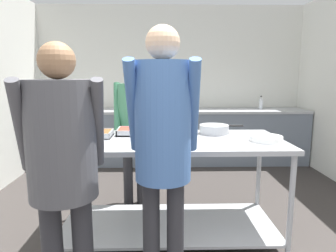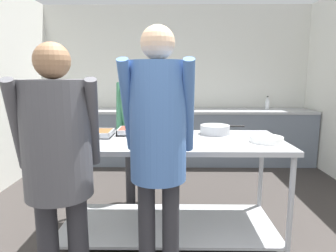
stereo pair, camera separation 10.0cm
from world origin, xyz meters
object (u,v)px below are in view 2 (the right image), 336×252
broccoli_bowl (180,141)px  guest_serving_left (158,135)px  serving_tray_vegetables (142,131)px  sauce_pan (215,129)px  serving_tray_roast (87,134)px  cook_behind_counter (136,120)px  plate_stack (266,139)px  guest_serving_right (58,153)px  water_bottle (267,104)px

broccoli_bowl → guest_serving_left: guest_serving_left is taller
serving_tray_vegetables → sauce_pan: bearing=0.3°
serving_tray_roast → guest_serving_left: (0.69, -0.83, 0.15)m
serving_tray_roast → cook_behind_counter: size_ratio=0.29×
plate_stack → serving_tray_vegetables: bearing=162.3°
broccoli_bowl → sauce_pan: 0.59m
serving_tray_roast → guest_serving_left: size_ratio=0.26×
serving_tray_vegetables → sauce_pan: (0.70, 0.00, 0.02)m
serving_tray_roast → plate_stack: (1.57, -0.22, -0.00)m
guest_serving_right → guest_serving_left: bearing=12.4°
sauce_pan → plate_stack: sauce_pan is taller
guest_serving_left → guest_serving_right: (-0.59, -0.13, -0.09)m
serving_tray_vegetables → guest_serving_right: (-0.39, -1.08, 0.07)m
broccoli_bowl → water_bottle: bearing=60.2°
guest_serving_right → water_bottle: size_ratio=7.37×
guest_serving_left → cook_behind_counter: (-0.31, 1.45, -0.12)m
plate_stack → water_bottle: size_ratio=1.23×
water_bottle → serving_tray_roast: bearing=-135.6°
serving_tray_roast → plate_stack: size_ratio=1.64×
cook_behind_counter → guest_serving_right: bearing=-100.0°
plate_stack → cook_behind_counter: bearing=145.0°
broccoli_bowl → water_bottle: size_ratio=0.88×
serving_tray_roast → cook_behind_counter: cook_behind_counter is taller
cook_behind_counter → guest_serving_left: bearing=-77.7°
broccoli_bowl → sauce_pan: bearing=53.9°
guest_serving_left → water_bottle: size_ratio=7.87×
guest_serving_left → guest_serving_right: 0.61m
serving_tray_vegetables → water_bottle: size_ratio=1.97×
serving_tray_roast → broccoli_bowl: (0.84, -0.35, 0.01)m
plate_stack → sauce_pan: bearing=137.7°
sauce_pan → guest_serving_left: 1.09m
serving_tray_roast → serving_tray_vegetables: size_ratio=1.03×
broccoli_bowl → plate_stack: (0.73, 0.13, -0.01)m
broccoli_bowl → guest_serving_right: 0.97m
serving_tray_vegetables → plate_stack: 1.14m
guest_serving_left → serving_tray_vegetables: bearing=102.0°
sauce_pan → plate_stack: (0.38, -0.35, -0.02)m
serving_tray_roast → sauce_pan: (1.18, 0.13, 0.02)m
plate_stack → serving_tray_roast: bearing=172.0°
sauce_pan → guest_serving_left: bearing=-117.5°
broccoli_bowl → water_bottle: 3.07m
guest_serving_right → serving_tray_roast: bearing=95.6°
guest_serving_right → serving_tray_vegetables: bearing=70.2°
guest_serving_right → cook_behind_counter: 1.60m
serving_tray_roast → guest_serving_left: bearing=-50.4°
serving_tray_vegetables → cook_behind_counter: 0.51m
plate_stack → guest_serving_right: bearing=-153.3°
serving_tray_roast → sauce_pan: size_ratio=1.09×
serving_tray_vegetables → plate_stack: serving_tray_vegetables is taller
guest_serving_right → cook_behind_counter: size_ratio=1.04×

